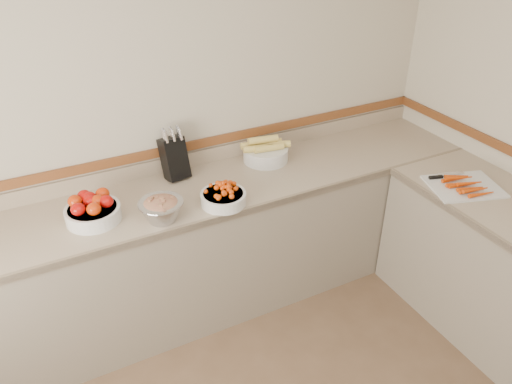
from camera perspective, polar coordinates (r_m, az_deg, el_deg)
name	(u,v)px	position (r m, az deg, el deg)	size (l,w,h in m)	color
back_wall	(156,114)	(3.14, -11.32, 8.68)	(4.00, 4.00, 0.00)	#BCB29B
counter_back	(185,253)	(3.29, -8.10, -6.96)	(4.00, 0.65, 1.08)	tan
knife_block	(174,157)	(3.17, -9.34, 3.96)	(0.17, 0.19, 0.35)	black
tomato_bowl	(92,209)	(2.89, -18.19, -1.88)	(0.31, 0.31, 0.15)	silver
cherry_tomato_bowl	(224,196)	(2.90, -3.73, -0.47)	(0.27, 0.27, 0.15)	silver
corn_bowl	(265,152)	(3.37, 1.08, 4.65)	(0.34, 0.31, 0.18)	silver
rhubarb_bowl	(161,209)	(2.79, -10.76, -1.88)	(0.25, 0.25, 0.14)	#B2B2BA
cutting_board	(465,185)	(3.33, 22.74, 0.70)	(0.50, 0.44, 0.06)	silver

